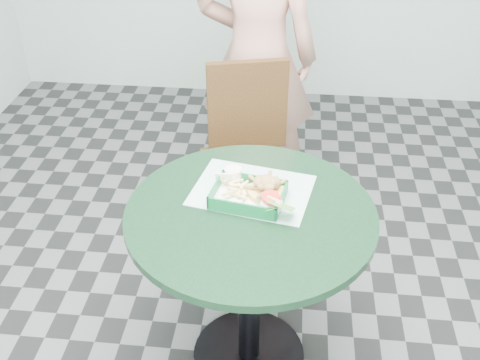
# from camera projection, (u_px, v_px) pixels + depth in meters

# --- Properties ---
(floor) EXTENTS (4.00, 5.00, 0.02)m
(floor) POSITION_uv_depth(u_px,v_px,m) (249.00, 355.00, 2.36)
(floor) COLOR #303335
(floor) RESTS_ON ground
(cafe_table) EXTENTS (0.87, 0.87, 0.75)m
(cafe_table) POSITION_uv_depth(u_px,v_px,m) (250.00, 252.00, 2.02)
(cafe_table) COLOR black
(cafe_table) RESTS_ON floor
(dining_chair) EXTENTS (0.39, 0.39, 0.93)m
(dining_chair) POSITION_uv_depth(u_px,v_px,m) (245.00, 146.00, 2.72)
(dining_chair) COLOR #432819
(dining_chair) RESTS_ON floor
(diner_person) EXTENTS (0.72, 0.50, 1.88)m
(diner_person) POSITION_uv_depth(u_px,v_px,m) (258.00, 39.00, 2.77)
(diner_person) COLOR tan
(diner_person) RESTS_ON floor
(placemat) EXTENTS (0.46, 0.38, 0.00)m
(placemat) POSITION_uv_depth(u_px,v_px,m) (252.00, 195.00, 2.02)
(placemat) COLOR #A4D3CA
(placemat) RESTS_ON cafe_table
(food_basket) EXTENTS (0.24, 0.18, 0.05)m
(food_basket) POSITION_uv_depth(u_px,v_px,m) (248.00, 202.00, 1.96)
(food_basket) COLOR #0C642F
(food_basket) RESTS_ON placemat
(crab_sandwich) EXTENTS (0.13, 0.13, 0.08)m
(crab_sandwich) POSITION_uv_depth(u_px,v_px,m) (265.00, 189.00, 1.97)
(crab_sandwich) COLOR #E2AE58
(crab_sandwich) RESTS_ON food_basket
(fries_pile) EXTENTS (0.14, 0.14, 0.04)m
(fries_pile) POSITION_uv_depth(u_px,v_px,m) (233.00, 191.00, 1.98)
(fries_pile) COLOR #FCE28C
(fries_pile) RESTS_ON food_basket
(sauce_ramekin) EXTENTS (0.06, 0.06, 0.04)m
(sauce_ramekin) POSITION_uv_depth(u_px,v_px,m) (228.00, 179.00, 2.02)
(sauce_ramekin) COLOR white
(sauce_ramekin) RESTS_ON food_basket
(garnish_cup) EXTENTS (0.11, 0.11, 0.04)m
(garnish_cup) POSITION_uv_depth(u_px,v_px,m) (275.00, 205.00, 1.91)
(garnish_cup) COLOR white
(garnish_cup) RESTS_ON food_basket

